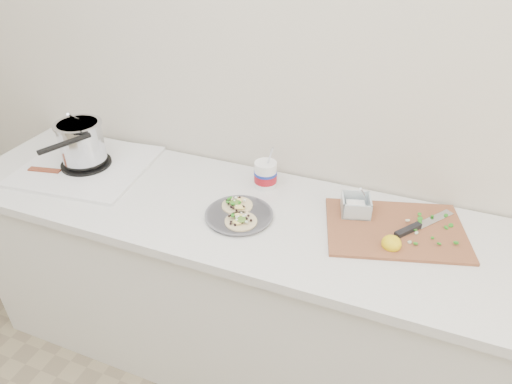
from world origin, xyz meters
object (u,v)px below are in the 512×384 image
at_px(taco_plate, 239,213).
at_px(cutboard, 393,224).
at_px(bacon_plate, 45,172).
at_px(tub, 266,173).
at_px(stove, 83,151).

bearing_deg(taco_plate, cutboard, 14.41).
xyz_separation_m(taco_plate, bacon_plate, (-0.93, -0.02, -0.01)).
distance_m(tub, cutboard, 0.55).
bearing_deg(tub, stove, -169.56).
bearing_deg(taco_plate, tub, 85.63).
height_order(tub, bacon_plate, tub).
xyz_separation_m(stove, tub, (0.81, 0.15, -0.02)).
distance_m(cutboard, bacon_plate, 1.49).
relative_size(tub, bacon_plate, 0.94).
distance_m(tub, bacon_plate, 0.98).
bearing_deg(cutboard, tub, 153.52).
bearing_deg(cutboard, taco_plate, 178.44).
bearing_deg(cutboard, stove, 166.13).
xyz_separation_m(taco_plate, tub, (0.02, 0.24, 0.05)).
bearing_deg(stove, cutboard, -4.19).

